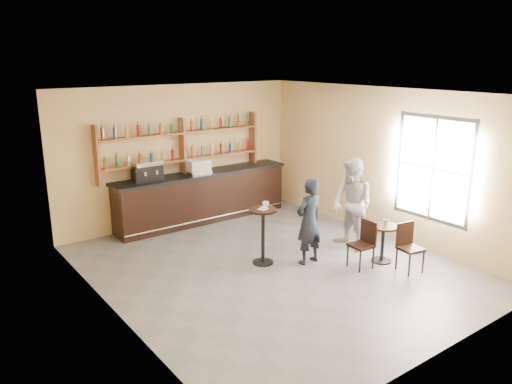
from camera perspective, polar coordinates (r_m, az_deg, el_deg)
floor at (r=9.43m, az=1.94°, el=-8.58°), size 7.00×7.00×0.00m
ceiling at (r=8.64m, az=2.14°, el=11.20°), size 7.00×7.00×0.00m
wall_back at (r=11.77m, az=-8.67°, el=4.28°), size 7.00×0.00×7.00m
wall_front at (r=6.66m, az=21.23°, el=-5.23°), size 7.00×0.00×7.00m
wall_left at (r=7.48m, az=-16.27°, el=-2.58°), size 0.00×7.00×7.00m
wall_right at (r=10.98m, az=14.39°, el=3.18°), size 0.00×7.00×7.00m
window_pane at (r=10.26m, az=19.58°, el=2.51°), size 0.00×2.00×2.00m
window_frame at (r=10.26m, az=19.56°, el=2.51°), size 0.04×1.70×2.10m
shelf_unit at (r=11.62m, az=-8.41°, el=5.21°), size 4.00×0.26×1.40m
liquor_bottles at (r=11.59m, az=-8.44°, el=6.03°), size 3.68×0.10×1.00m
bar_counter at (r=11.88m, az=-6.10°, el=-0.53°), size 4.37×0.85×1.18m
espresso_machine at (r=11.08m, az=-12.33°, el=2.37°), size 0.67×0.48×0.44m
pastry_case at (r=11.64m, az=-6.70°, el=2.92°), size 0.54×0.44×0.31m
pedestal_table at (r=9.40m, az=0.80°, el=-5.10°), size 0.63×0.63×1.08m
napkin at (r=9.23m, az=0.82°, el=-1.95°), size 0.20×0.20×0.00m
donut at (r=9.22m, az=0.90°, el=-1.81°), size 0.14×0.14×0.05m
cup_pedestal at (r=9.37m, az=1.13°, el=-1.38°), size 0.15×0.15×0.10m
man_main at (r=9.38m, az=6.07°, el=-3.38°), size 0.62×0.42×1.65m
cafe_table at (r=9.84m, az=14.25°, el=-5.71°), size 0.66×0.66×0.73m
cup_cafe at (r=9.74m, az=14.60°, el=-3.35°), size 0.12×0.12×0.10m
chair_west at (r=9.45m, az=11.91°, el=-5.93°), size 0.42×0.42×0.90m
chair_south at (r=9.52m, az=17.27°, el=-6.14°), size 0.45×0.45×0.90m
patron_second at (r=10.17m, az=10.92°, el=-1.40°), size 0.80×0.98×1.88m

